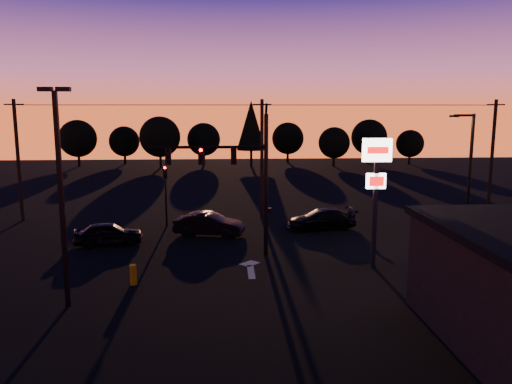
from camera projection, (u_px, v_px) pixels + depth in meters
ground at (242, 279)px, 24.61m from camera, size 120.00×120.00×0.00m
lane_arrow at (250, 268)px, 26.28m from camera, size 1.20×3.10×0.01m
traffic_signal_mast at (237, 170)px, 27.72m from camera, size 6.79×0.52×8.58m
secondary_signal at (166, 187)px, 35.14m from camera, size 0.30×0.31×4.35m
parking_lot_light at (60, 184)px, 20.34m from camera, size 1.25×0.30×9.14m
pylon_sign at (376, 175)px, 25.70m from camera, size 1.50×0.28×6.80m
streetlight at (468, 173)px, 30.14m from camera, size 1.55×0.35×8.00m
utility_pole_0 at (18, 160)px, 36.67m from camera, size 1.40×0.26×9.00m
utility_pole_1 at (262, 158)px, 37.76m from camera, size 1.40×0.26×9.00m
utility_pole_2 at (492, 157)px, 38.85m from camera, size 1.40×0.26×9.00m
power_wires at (262, 105)px, 37.10m from camera, size 36.00×1.22×0.07m
bollard at (133, 275)px, 23.71m from camera, size 0.32×0.32×0.97m
tree_0 at (78, 139)px, 71.84m from camera, size 5.36×5.36×6.74m
tree_1 at (124, 141)px, 75.26m from camera, size 4.54×4.54×5.71m
tree_2 at (160, 137)px, 70.54m from camera, size 5.77×5.78×7.26m
tree_3 at (204, 139)px, 74.95m from camera, size 4.95×4.95×6.22m
tree_4 at (251, 125)px, 72.06m from camera, size 4.18×4.18×9.50m
tree_5 at (288, 138)px, 77.70m from camera, size 4.95×4.95×6.22m
tree_6 at (334, 143)px, 72.21m from camera, size 4.54×4.54×5.71m
tree_7 at (369, 137)px, 75.42m from camera, size 5.36×5.36×6.74m
tree_8 at (410, 144)px, 74.96m from camera, size 4.12×4.12×5.19m
car_left at (109, 233)px, 30.69m from camera, size 4.37×2.40×1.41m
car_mid at (209, 224)px, 32.93m from camera, size 4.84×2.62×1.51m
car_right at (321, 219)px, 34.72m from camera, size 5.05×2.64×1.40m
suv_parked at (509, 280)px, 22.18m from camera, size 4.93×5.81×1.48m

